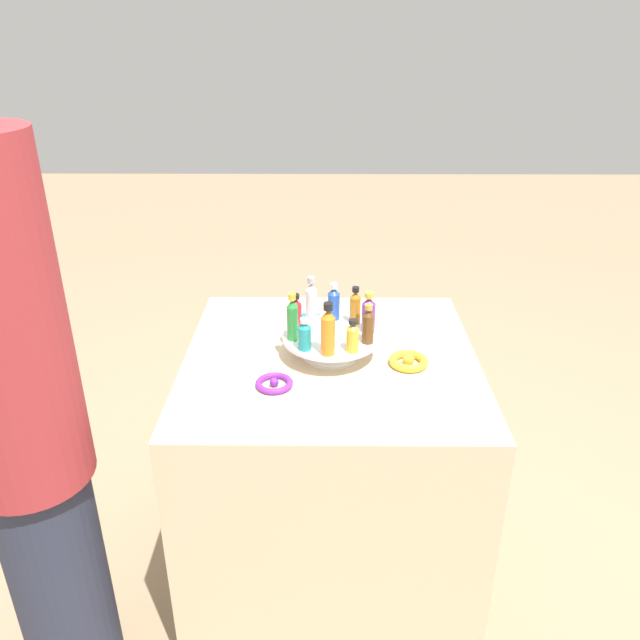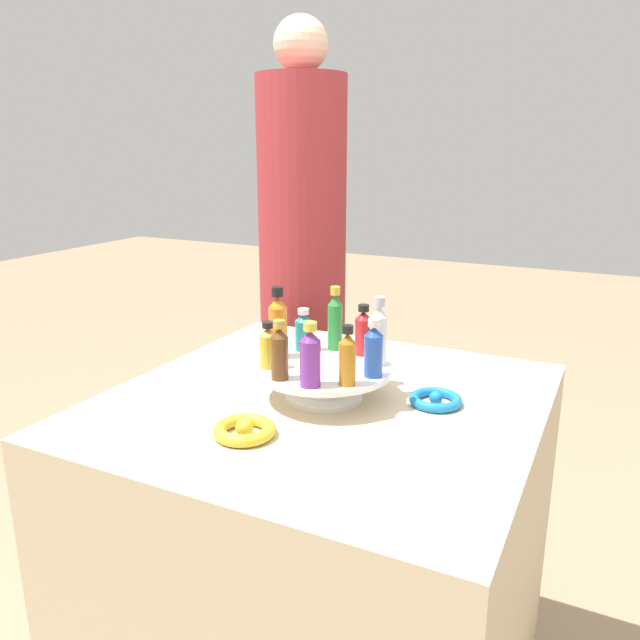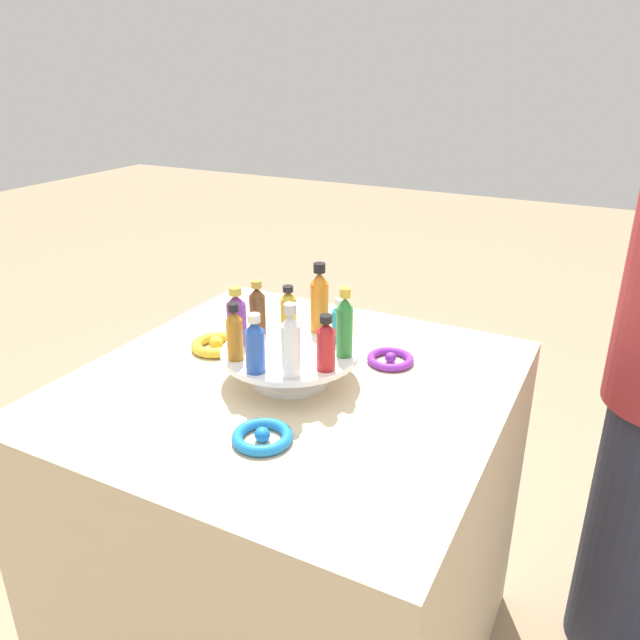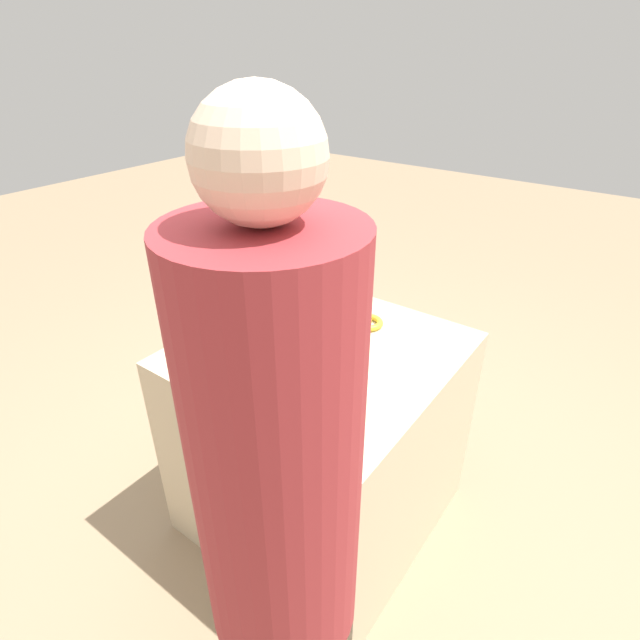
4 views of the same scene
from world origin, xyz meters
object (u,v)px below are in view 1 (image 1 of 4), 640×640
(bottle_red, at_px, (296,313))
(bottle_teal, at_px, (305,335))
(person_figure, at_px, (22,425))
(bottle_gold, at_px, (353,337))
(bottle_orange, at_px, (328,331))
(ribbon_bow_blue, at_px, (309,321))
(ribbon_bow_gold, at_px, (409,361))
(bottle_purple, at_px, (369,314))
(bottle_blue, at_px, (334,303))
(bottle_brown, at_px, (368,325))
(ribbon_bow_purple, at_px, (274,383))
(bottle_clear, at_px, (311,301))
(bottle_green, at_px, (292,319))
(bottle_amber, at_px, (355,306))
(display_stand, at_px, (331,342))

(bottle_red, relative_size, bottle_teal, 1.18)
(person_figure, bearing_deg, bottle_red, 6.73)
(bottle_gold, bearing_deg, bottle_orange, -166.74)
(ribbon_bow_blue, bearing_deg, ribbon_bow_gold, -42.41)
(bottle_purple, bearing_deg, bottle_blue, 139.26)
(bottle_teal, relative_size, ribbon_bow_gold, 0.83)
(bottle_teal, distance_m, ribbon_bow_blue, 0.32)
(bottle_brown, bearing_deg, ribbon_bow_blue, 123.44)
(ribbon_bow_purple, bearing_deg, bottle_red, 76.57)
(bottle_blue, relative_size, person_figure, 0.07)
(bottle_gold, height_order, bottle_blue, bottle_blue)
(ribbon_bow_blue, height_order, person_figure, person_figure)
(ribbon_bow_gold, xyz_separation_m, ribbon_bow_blue, (-0.29, 0.27, -0.00))
(bottle_clear, height_order, bottle_teal, bottle_clear)
(bottle_clear, xyz_separation_m, person_figure, (-0.66, -0.52, -0.08))
(bottle_brown, bearing_deg, bottle_teal, -166.74)
(bottle_orange, xyz_separation_m, bottle_clear, (-0.05, 0.21, -0.00))
(bottle_brown, relative_size, bottle_green, 0.83)
(bottle_blue, distance_m, bottle_clear, 0.07)
(bottle_amber, xyz_separation_m, bottle_teal, (-0.15, -0.17, -0.01))
(bottle_teal, bearing_deg, person_figure, -151.83)
(bottle_brown, relative_size, bottle_teal, 1.25)
(display_stand, bearing_deg, bottle_blue, 85.26)
(bottle_red, distance_m, ribbon_bow_blue, 0.21)
(bottle_green, relative_size, bottle_teal, 1.51)
(bottle_blue, bearing_deg, bottle_orange, -94.74)
(bottle_gold, xyz_separation_m, bottle_clear, (-0.12, 0.19, 0.02))
(bottle_orange, relative_size, bottle_green, 1.08)
(bottle_teal, bearing_deg, bottle_gold, -4.74)
(bottle_red, relative_size, person_figure, 0.07)
(bottle_blue, height_order, person_figure, person_figure)
(bottle_brown, bearing_deg, bottle_blue, 121.26)
(ribbon_bow_purple, bearing_deg, ribbon_bow_gold, 17.59)
(bottle_gold, relative_size, bottle_amber, 0.83)
(bottle_gold, height_order, bottle_green, bottle_green)
(bottle_teal, distance_m, ribbon_bow_purple, 0.16)
(bottle_green, bearing_deg, bottle_gold, -22.74)
(bottle_gold, bearing_deg, bottle_teal, 175.26)
(ribbon_bow_gold, bearing_deg, bottle_amber, 138.19)
(bottle_blue, bearing_deg, ribbon_bow_gold, -36.96)
(bottle_purple, distance_m, person_figure, 0.94)
(person_figure, bearing_deg, bottle_brown, -5.74)
(bottle_blue, distance_m, ribbon_bow_purple, 0.34)
(bottle_orange, bearing_deg, bottle_amber, 67.26)
(bottle_brown, xyz_separation_m, ribbon_bow_purple, (-0.26, -0.13, -0.11))
(bottle_gold, xyz_separation_m, bottle_amber, (0.02, 0.18, 0.01))
(bottle_teal, bearing_deg, display_stand, 49.26)
(ribbon_bow_blue, bearing_deg, bottle_brown, -56.56)
(bottle_gold, xyz_separation_m, bottle_teal, (-0.13, 0.01, -0.00))
(bottle_purple, bearing_deg, bottle_amber, 121.26)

